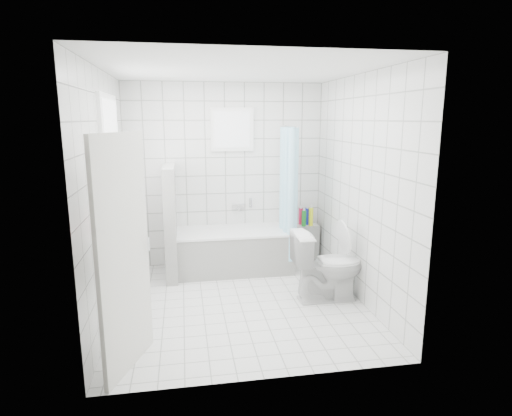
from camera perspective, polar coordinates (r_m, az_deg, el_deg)
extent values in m
plane|color=white|center=(5.09, -2.13, -12.56)|extent=(3.00, 3.00, 0.00)
plane|color=white|center=(4.66, -2.39, 17.95)|extent=(3.00, 3.00, 0.00)
cube|color=white|center=(6.18, -4.08, 4.35)|extent=(2.80, 0.02, 2.60)
cube|color=white|center=(3.26, 1.21, -2.44)|extent=(2.80, 0.02, 2.60)
cube|color=white|center=(4.74, -19.30, 1.41)|extent=(0.02, 3.00, 2.60)
cube|color=white|center=(5.08, 13.62, 2.41)|extent=(0.02, 3.00, 2.60)
cube|color=white|center=(4.98, -18.47, 5.44)|extent=(0.01, 0.90, 1.40)
cube|color=white|center=(6.10, -3.18, 10.39)|extent=(0.50, 0.01, 0.50)
cube|color=white|center=(5.10, -17.43, -2.81)|extent=(0.18, 1.02, 0.08)
cube|color=silver|center=(3.70, -17.19, -6.08)|extent=(0.33, 0.76, 2.00)
cube|color=white|center=(6.05, -2.88, -5.77)|extent=(1.57, 0.75, 0.55)
cube|color=white|center=(5.96, -2.91, -3.11)|extent=(1.59, 0.77, 0.03)
cube|color=white|center=(5.84, -11.29, -1.79)|extent=(0.15, 0.85, 1.50)
cube|color=white|center=(6.50, 6.45, -4.57)|extent=(0.40, 0.24, 0.55)
imported|color=white|center=(5.11, 9.54, -7.56)|extent=(0.82, 0.47, 0.84)
cylinder|color=silver|center=(5.87, 4.25, 10.81)|extent=(0.02, 0.80, 0.02)
cube|color=silver|center=(6.23, -2.39, 0.24)|extent=(0.18, 0.06, 0.06)
imported|color=silver|center=(5.01, -17.49, -1.70)|extent=(0.17, 0.17, 0.15)
imported|color=#C864BA|center=(5.39, -16.97, -0.49)|extent=(0.10, 0.10, 0.20)
imported|color=#38B6FF|center=(4.89, -17.69, -1.76)|extent=(0.12, 0.12, 0.20)
imported|color=#FF6382|center=(4.74, -17.96, -1.64)|extent=(0.16, 0.16, 0.29)
cylinder|color=#1623B0|center=(6.41, 6.85, -1.12)|extent=(0.06, 0.06, 0.25)
cylinder|color=#F8FF1A|center=(6.35, 7.33, -1.17)|extent=(0.06, 0.06, 0.27)
cylinder|color=red|center=(6.41, 6.01, -1.11)|extent=(0.06, 0.06, 0.24)
cylinder|color=#158325|center=(6.31, 6.40, -1.39)|extent=(0.06, 0.06, 0.23)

